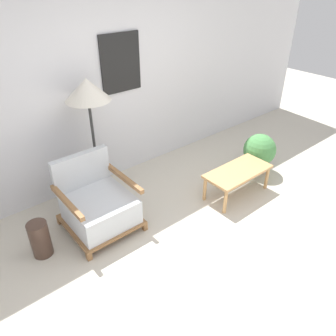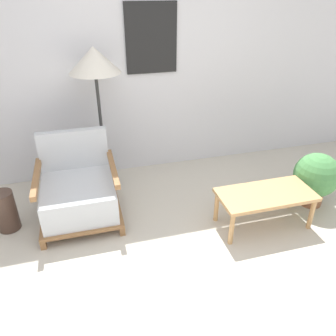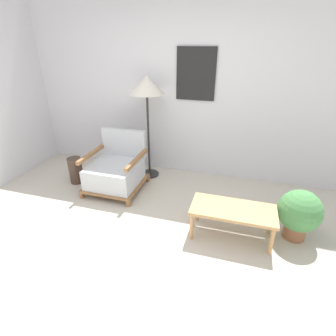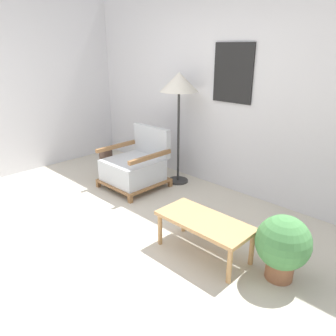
% 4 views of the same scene
% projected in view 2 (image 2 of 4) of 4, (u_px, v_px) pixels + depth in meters
% --- Properties ---
extents(ground_plane, '(14.00, 14.00, 0.00)m').
position_uv_depth(ground_plane, '(201.00, 296.00, 2.49)').
color(ground_plane, beige).
extents(wall_back, '(8.00, 0.09, 2.70)m').
position_uv_depth(wall_back, '(140.00, 58.00, 3.60)').
color(wall_back, silver).
rests_on(wall_back, ground_plane).
extents(armchair, '(0.76, 0.77, 0.81)m').
position_uv_depth(armchair, '(79.00, 192.00, 3.19)').
color(armchair, olive).
rests_on(armchair, ground_plane).
extents(floor_lamp, '(0.52, 0.52, 1.55)m').
position_uv_depth(floor_lamp, '(95.00, 66.00, 3.19)').
color(floor_lamp, '#2D2D2D').
rests_on(floor_lamp, ground_plane).
extents(coffee_table, '(0.90, 0.43, 0.37)m').
position_uv_depth(coffee_table, '(266.00, 197.00, 3.07)').
color(coffee_table, tan).
rests_on(coffee_table, ground_plane).
extents(vase, '(0.20, 0.20, 0.40)m').
position_uv_depth(vase, '(6.00, 211.00, 3.08)').
color(vase, '#473328').
rests_on(vase, ground_plane).
extents(potted_plant, '(0.46, 0.46, 0.58)m').
position_uv_depth(potted_plant, '(316.00, 177.00, 3.37)').
color(potted_plant, '#935B3D').
rests_on(potted_plant, ground_plane).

